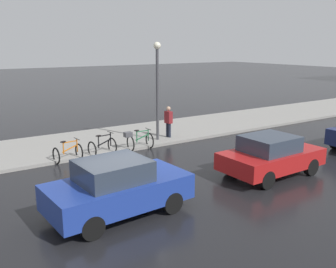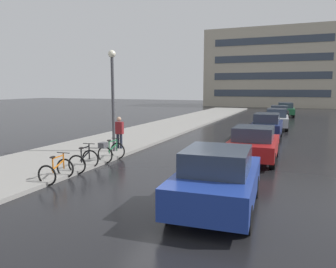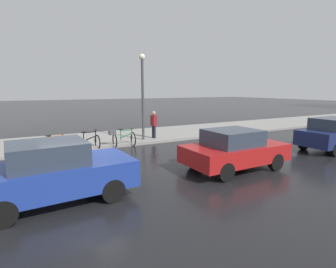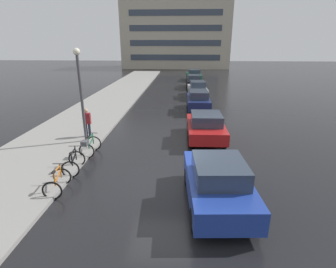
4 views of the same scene
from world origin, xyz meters
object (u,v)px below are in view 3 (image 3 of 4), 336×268
Objects in this scene: bicycle_third at (121,138)px; streetlamp at (143,88)px; car_red at (234,149)px; pedestrian at (154,124)px; bicycle_second at (88,142)px; bicycle_nearest at (53,146)px; car_navy at (334,134)px; car_blue at (54,172)px.

streetlamp reaches higher than bicycle_third.
pedestrian is (-6.55, -0.25, 0.21)m from car_red.
car_red is at bearing 2.19° from pedestrian.
pedestrian is (-0.80, 3.98, 0.57)m from bicycle_second.
bicycle_nearest is 0.23× the size of streetlamp.
bicycle_third is 10.63m from car_navy.
car_red reaches higher than bicycle_third.
bicycle_second is 1.72m from bicycle_third.
car_blue is at bearing -39.54° from streetlamp.
streetlamp is at bearing 98.27° from bicycle_nearest.
car_blue reaches higher than car_navy.
streetlamp is (-0.70, 4.81, 2.67)m from bicycle_nearest.
streetlamp is at bearing 101.58° from bicycle_second.
bicycle_third is 0.27× the size of streetlamp.
car_blue is (5.64, -0.43, 0.43)m from bicycle_nearest.
car_blue is at bearing -90.68° from car_red.
bicycle_nearest is 0.29× the size of car_navy.
car_blue is 12.73m from car_navy.
streetlamp is (-6.42, -0.98, 2.29)m from car_red.
pedestrian is 0.35× the size of streetlamp.
bicycle_nearest is at bearing -81.73° from streetlamp.
car_red is 0.81× the size of streetlamp.
bicycle_third is 0.77× the size of pedestrian.
streetlamp is (-6.32, -7.50, 2.24)m from car_navy.
bicycle_third is 0.34× the size of car_navy.
bicycle_second is 4.25m from streetlamp.
car_navy is at bearing 65.45° from bicycle_nearest.
car_red is 1.01× the size of car_navy.
car_red is (0.07, 6.21, -0.05)m from car_blue.
car_navy is at bearing 90.09° from car_blue.
bicycle_second is at bearing -117.74° from car_navy.
bicycle_second is at bearing -78.65° from pedestrian.
car_navy is 10.06m from streetlamp.
car_navy is at bearing 90.83° from car_red.
bicycle_second is 4.10m from pedestrian.
car_blue reaches higher than car_red.
streetlamp is (-6.34, 5.23, 2.24)m from car_blue.
bicycle_second is 0.67× the size of pedestrian.
car_blue reaches higher than bicycle_nearest.
car_navy is 0.80× the size of streetlamp.
bicycle_third is at bearing -121.72° from car_navy.
car_navy is 9.36m from pedestrian.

